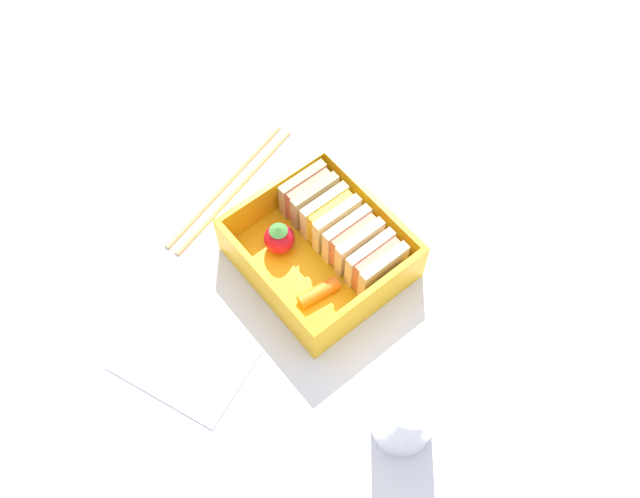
{
  "coord_description": "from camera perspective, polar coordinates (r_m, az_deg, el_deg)",
  "views": [
    {
      "loc": [
        26.16,
        -21.39,
        63.25
      ],
      "look_at": [
        0.0,
        0.0,
        2.7
      ],
      "focal_mm": 40.0,
      "sensor_mm": 36.0,
      "label": 1
    }
  ],
  "objects": [
    {
      "name": "ground_plane",
      "position": [
        0.73,
        0.0,
        -1.42
      ],
      "size": [
        120.0,
        120.0,
        2.0
      ],
      "primitive_type": "cube",
      "color": "silver"
    },
    {
      "name": "bento_tray",
      "position": [
        0.71,
        0.0,
        -0.82
      ],
      "size": [
        15.37,
        13.93,
        1.2
      ],
      "primitive_type": "cube",
      "color": "#E9A712",
      "rests_on": "ground_plane"
    },
    {
      "name": "bento_rim",
      "position": [
        0.69,
        0.0,
        0.27
      ],
      "size": [
        15.37,
        13.93,
        4.31
      ],
      "color": "#E9A712",
      "rests_on": "bento_tray"
    },
    {
      "name": "sandwich_left",
      "position": [
        0.72,
        -0.89,
        4.3
      ],
      "size": [
        2.86,
        5.46,
        4.73
      ],
      "color": "tan",
      "rests_on": "bento_tray"
    },
    {
      "name": "sandwich_center_left",
      "position": [
        0.7,
        0.85,
        2.51
      ],
      "size": [
        2.86,
        5.46,
        4.73
      ],
      "color": "beige",
      "rests_on": "bento_tray"
    },
    {
      "name": "sandwich_center",
      "position": [
        0.69,
        2.65,
        0.65
      ],
      "size": [
        2.86,
        5.46,
        4.73
      ],
      "color": "beige",
      "rests_on": "bento_tray"
    },
    {
      "name": "sandwich_center_right",
      "position": [
        0.68,
        4.52,
        -1.28
      ],
      "size": [
        2.86,
        5.46,
        4.73
      ],
      "color": "beige",
      "rests_on": "bento_tray"
    },
    {
      "name": "strawberry_far_left",
      "position": [
        0.7,
        -3.28,
        0.88
      ],
      "size": [
        3.07,
        3.07,
        3.67
      ],
      "color": "red",
      "rests_on": "bento_tray"
    },
    {
      "name": "carrot_stick_far_left",
      "position": [
        0.68,
        -0.11,
        -3.48
      ],
      "size": [
        1.92,
        4.37,
        1.35
      ],
      "primitive_type": "cylinder",
      "rotation": [
        1.57,
        0.0,
        6.15
      ],
      "color": "orange",
      "rests_on": "bento_tray"
    },
    {
      "name": "chopstick_pair",
      "position": [
        0.77,
        -7.2,
        5.02
      ],
      "size": [
        7.04,
        18.83,
        0.7
      ],
      "color": "tan",
      "rests_on": "ground_plane"
    },
    {
      "name": "drinking_glass",
      "position": [
        0.62,
        6.92,
        -12.82
      ],
      "size": [
        5.42,
        5.42,
        9.19
      ],
      "primitive_type": "cylinder",
      "color": "white",
      "rests_on": "ground_plane"
    },
    {
      "name": "folded_napkin",
      "position": [
        0.68,
        -10.81,
        -8.87
      ],
      "size": [
        14.24,
        12.14,
        0.4
      ],
      "primitive_type": "cube",
      "rotation": [
        0.0,
        0.0,
        0.38
      ],
      "color": "silver",
      "rests_on": "ground_plane"
    }
  ]
}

